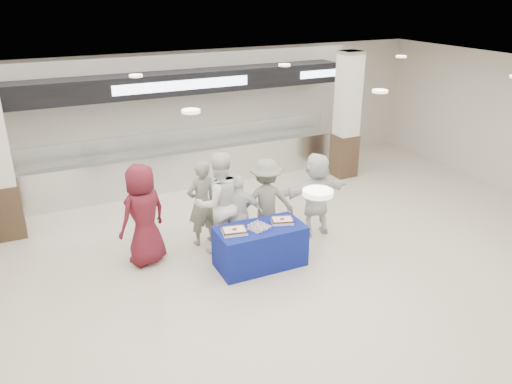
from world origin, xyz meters
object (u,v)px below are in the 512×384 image
sheet_cake_right (282,220)px  civilian_white (316,194)px  display_table (260,246)px  soldier_a (202,203)px  chef_tall (219,203)px  sheet_cake_left (234,231)px  chef_short (239,214)px  soldier_b (266,202)px  cupcake_tray (259,227)px  civilian_maroon (143,215)px

sheet_cake_right → civilian_white: 1.26m
display_table → sheet_cake_right: bearing=2.0°
soldier_a → chef_tall: chef_tall is taller
display_table → soldier_a: soldier_a is taller
sheet_cake_left → chef_short: size_ratio=0.31×
soldier_b → civilian_white: same height
chef_tall → civilian_white: 1.98m
display_table → civilian_white: 1.73m
chef_tall → civilian_white: chef_tall is taller
display_table → sheet_cake_left: 0.64m
chef_short → soldier_b: (0.61, 0.11, 0.09)m
display_table → sheet_cake_left: (-0.49, 0.00, 0.42)m
sheet_cake_left → cupcake_tray: bearing=-2.8°
sheet_cake_right → soldier_b: bearing=86.5°
sheet_cake_right → civilian_white: civilian_white is taller
display_table → chef_tall: (-0.44, 0.81, 0.60)m
chef_tall → chef_short: 0.42m
soldier_a → soldier_b: (1.11, -0.49, 0.01)m
display_table → chef_tall: 1.10m
sheet_cake_right → soldier_a: (-1.07, 1.23, 0.05)m
chef_tall → cupcake_tray: bearing=117.2°
sheet_cake_left → civilian_maroon: bearing=142.5°
cupcake_tray → chef_tall: chef_tall is taller
sheet_cake_right → civilian_white: size_ratio=0.27×
sheet_cake_left → chef_tall: size_ratio=0.24×
chef_tall → civilian_maroon: bearing=-7.0°
cupcake_tray → civilian_white: bearing=23.0°
sheet_cake_right → chef_short: chef_short is taller
civilian_maroon → civilian_white: bearing=151.1°
soldier_a → chef_tall: 0.48m
display_table → soldier_a: (-0.63, 1.24, 0.47)m
sheet_cake_right → cupcake_tray: size_ratio=1.03×
sheet_cake_left → chef_tall: 0.83m
sheet_cake_left → civilian_maroon: size_ratio=0.25×
sheet_cake_left → sheet_cake_right: 0.93m
civilian_maroon → soldier_b: civilian_maroon is taller
sheet_cake_right → soldier_b: (0.05, 0.73, 0.06)m
civilian_maroon → soldier_b: 2.30m
chef_short → soldier_b: size_ratio=0.89×
civilian_maroon → chef_tall: 1.37m
chef_short → chef_tall: bearing=-7.8°
sheet_cake_left → cupcake_tray: sheet_cake_left is taller
display_table → cupcake_tray: (-0.03, -0.02, 0.41)m
civilian_maroon → chef_short: (1.67, -0.36, -0.17)m
soldier_a → display_table: bearing=105.3°
cupcake_tray → display_table: bearing=39.1°
chef_tall → civilian_white: bearing=176.0°
sheet_cake_right → soldier_b: size_ratio=0.27×
display_table → civilian_maroon: civilian_maroon is taller
cupcake_tray → chef_short: 0.67m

